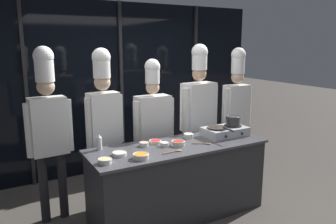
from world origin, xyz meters
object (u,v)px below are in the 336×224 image
at_px(prep_bowl_ginger, 105,161).
at_px(prep_bowl_onion, 188,135).
at_px(frying_pan, 217,126).
at_px(prep_bowl_carrots, 141,156).
at_px(serving_spoon_slotted, 205,143).
at_px(stock_pot, 233,120).
at_px(prep_bowl_rice, 164,144).
at_px(portable_stove, 225,131).
at_px(chef_head, 48,121).
at_px(chef_pastry, 199,107).
at_px(prep_bowl_bell_pepper, 155,141).
at_px(prep_bowl_shrimp, 144,144).
at_px(serving_spoon_solid, 176,151).
at_px(prep_bowl_garlic, 119,154).
at_px(squeeze_bottle_clear, 99,142).
at_px(chef_sous, 104,114).
at_px(chef_line, 153,120).
at_px(chef_apprentice, 236,102).

bearing_deg(prep_bowl_ginger, prep_bowl_onion, 16.09).
bearing_deg(frying_pan, prep_bowl_carrots, -168.27).
xyz_separation_m(frying_pan, serving_spoon_slotted, (-0.30, -0.16, -0.14)).
height_order(stock_pot, prep_bowl_rice, stock_pot).
xyz_separation_m(portable_stove, frying_pan, (-0.13, -0.01, 0.08)).
height_order(prep_bowl_ginger, chef_head, chef_head).
bearing_deg(chef_pastry, portable_stove, 84.99).
distance_m(stock_pot, chef_pastry, 0.60).
distance_m(prep_bowl_carrots, chef_pastry, 1.54).
relative_size(prep_bowl_bell_pepper, prep_bowl_carrots, 0.89).
relative_size(prep_bowl_shrimp, serving_spoon_solid, 0.44).
bearing_deg(prep_bowl_garlic, prep_bowl_onion, 11.22).
distance_m(prep_bowl_carrots, chef_head, 1.16).
bearing_deg(serving_spoon_solid, prep_bowl_garlic, 162.35).
relative_size(stock_pot, chef_pastry, 0.10).
relative_size(serving_spoon_slotted, chef_pastry, 0.10).
height_order(prep_bowl_onion, chef_head, chef_head).
xyz_separation_m(squeeze_bottle_clear, chef_pastry, (1.57, 0.32, 0.20)).
bearing_deg(prep_bowl_shrimp, serving_spoon_solid, -57.33).
relative_size(prep_bowl_shrimp, serving_spoon_slotted, 0.52).
distance_m(chef_sous, chef_pastry, 1.39).
bearing_deg(serving_spoon_solid, prep_bowl_rice, 95.58).
xyz_separation_m(prep_bowl_bell_pepper, serving_spoon_solid, (0.06, -0.39, -0.01)).
bearing_deg(frying_pan, prep_bowl_onion, 154.30).
bearing_deg(stock_pot, chef_line, 142.29).
bearing_deg(prep_bowl_rice, prep_bowl_shrimp, 148.51).
bearing_deg(chef_line, serving_spoon_solid, 78.44).
relative_size(squeeze_bottle_clear, prep_bowl_rice, 1.82).
distance_m(prep_bowl_ginger, serving_spoon_solid, 0.80).
height_order(chef_sous, chef_line, chef_sous).
xyz_separation_m(stock_pot, prep_bowl_bell_pepper, (-1.06, 0.16, -0.17)).
height_order(stock_pot, chef_apprentice, chef_apprentice).
bearing_deg(prep_bowl_rice, chef_sous, 131.53).
xyz_separation_m(prep_bowl_rice, chef_pastry, (0.87, 0.58, 0.26)).
xyz_separation_m(prep_bowl_shrimp, chef_sous, (-0.32, 0.47, 0.30)).
relative_size(chef_pastry, chef_apprentice, 1.03).
distance_m(prep_bowl_garlic, chef_sous, 0.70).
distance_m(serving_spoon_slotted, chef_line, 0.88).
distance_m(prep_bowl_rice, chef_apprentice, 1.70).
height_order(portable_stove, stock_pot, stock_pot).
xyz_separation_m(chef_sous, chef_line, (0.70, 0.07, -0.16)).
relative_size(chef_line, chef_pastry, 0.91).
bearing_deg(prep_bowl_bell_pepper, chef_head, 159.06).
distance_m(squeeze_bottle_clear, chef_sous, 0.45).
height_order(serving_spoon_slotted, serving_spoon_solid, same).
relative_size(portable_stove, prep_bowl_ginger, 4.02).
distance_m(frying_pan, prep_bowl_ginger, 1.56).
height_order(prep_bowl_ginger, chef_sous, chef_sous).
height_order(prep_bowl_ginger, chef_line, chef_line).
bearing_deg(serving_spoon_slotted, prep_bowl_onion, 95.70).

